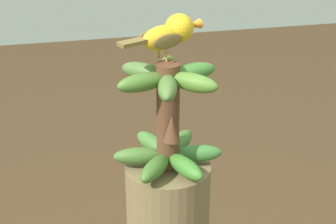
{
  "coord_description": "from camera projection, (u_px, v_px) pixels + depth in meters",
  "views": [
    {
      "loc": [
        0.24,
        1.03,
        1.56
      ],
      "look_at": [
        0.0,
        0.0,
        1.07
      ],
      "focal_mm": 58.18,
      "sensor_mm": 36.0,
      "label": 1
    }
  ],
  "objects": [
    {
      "name": "perched_bird",
      "position": [
        170.0,
        33.0,
        1.13
      ],
      "size": [
        0.2,
        0.11,
        0.09
      ],
      "color": "#C68933",
      "rests_on": "banana_bunch"
    },
    {
      "name": "banana_bunch",
      "position": [
        168.0,
        117.0,
        1.17
      ],
      "size": [
        0.25,
        0.24,
        0.24
      ],
      "color": "brown",
      "rests_on": "banana_tree"
    }
  ]
}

